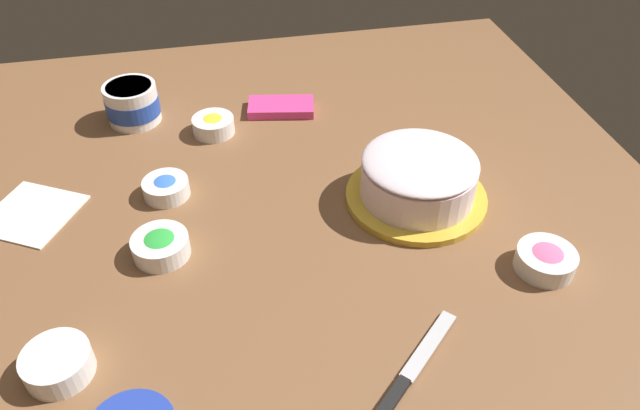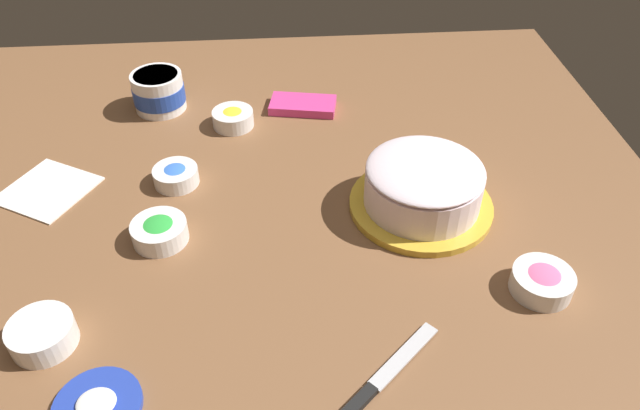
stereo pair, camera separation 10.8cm
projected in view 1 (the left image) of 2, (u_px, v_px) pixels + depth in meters
ground_plane at (265, 231)px, 1.08m from camera, size 1.54×1.54×0.00m
frosted_cake at (418, 179)px, 1.11m from camera, size 0.26×0.26×0.10m
frosting_tub at (132, 103)px, 1.33m from camera, size 0.12×0.12×0.09m
spreading_knife at (406, 379)px, 0.84m from camera, size 0.19×0.18×0.01m
sprinkle_bowl_orange at (57, 363)px, 0.84m from camera, size 0.10×0.10×0.04m
sprinkle_bowl_yellow at (213, 124)px, 1.30m from camera, size 0.09×0.09×0.04m
sprinkle_bowl_green at (161, 245)px, 1.02m from camera, size 0.10×0.10×0.04m
sprinkle_bowl_blue at (166, 187)px, 1.14m from camera, size 0.09×0.09×0.04m
sprinkle_bowl_pink at (546, 259)px, 1.00m from camera, size 0.10×0.10×0.04m
candy_box_lower at (281, 107)px, 1.38m from camera, size 0.16×0.10×0.02m
paper_napkin at (31, 213)px, 1.11m from camera, size 0.20×0.20×0.01m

